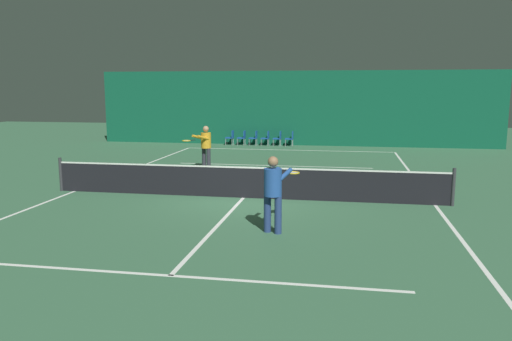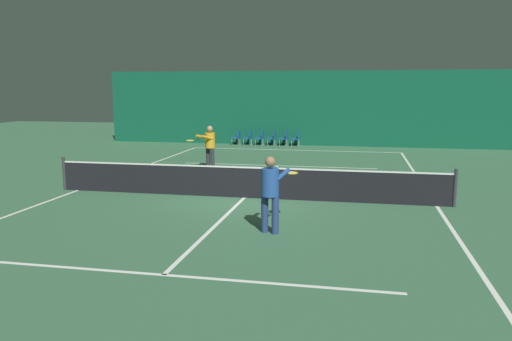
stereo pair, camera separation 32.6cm
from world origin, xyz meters
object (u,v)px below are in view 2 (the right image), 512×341
at_px(player_near, 271,188).
at_px(courtside_chair_5, 297,138).
at_px(player_far, 209,144).
at_px(courtside_chair_1, 249,137).
at_px(tennis_net, 244,181).
at_px(courtside_chair_2, 261,137).
at_px(courtside_chair_3, 273,137).
at_px(courtside_chair_4, 285,137).
at_px(courtside_chair_0, 237,137).

bearing_deg(player_near, courtside_chair_5, 25.00).
xyz_separation_m(player_far, courtside_chair_1, (-0.27, 8.73, -0.53)).
bearing_deg(player_near, player_far, 45.39).
distance_m(tennis_net, courtside_chair_2, 13.91).
relative_size(courtside_chair_3, courtside_chair_5, 1.00).
xyz_separation_m(courtside_chair_3, courtside_chair_4, (0.69, 0.00, 0.00)).
relative_size(courtside_chair_1, courtside_chair_3, 1.00).
bearing_deg(courtside_chair_0, courtside_chair_1, 90.00).
xyz_separation_m(player_near, courtside_chair_2, (-3.56, 17.16, -0.53)).
xyz_separation_m(courtside_chair_4, courtside_chair_5, (0.69, 0.00, 0.00)).
height_order(tennis_net, courtside_chair_2, tennis_net).
bearing_deg(courtside_chair_2, courtside_chair_1, -90.00).
bearing_deg(courtside_chair_1, courtside_chair_2, 90.00).
height_order(courtside_chair_1, courtside_chair_4, same).
bearing_deg(courtside_chair_0, courtside_chair_2, 90.00).
bearing_deg(player_near, courtside_chair_3, 29.56).
bearing_deg(player_near, courtside_chair_1, 34.01).
bearing_deg(courtside_chair_3, courtside_chair_0, -90.00).
bearing_deg(courtside_chair_5, courtside_chair_4, -90.00).
height_order(player_far, courtside_chair_2, player_far).
relative_size(tennis_net, courtside_chair_3, 14.29).
bearing_deg(tennis_net, player_far, 117.37).
height_order(player_near, courtside_chair_3, player_near).
xyz_separation_m(player_far, courtside_chair_3, (1.12, 8.73, -0.53)).
bearing_deg(courtside_chair_4, courtside_chair_0, -90.00).
bearing_deg(courtside_chair_0, courtside_chair_5, 90.00).
bearing_deg(player_far, courtside_chair_0, -141.52).
bearing_deg(courtside_chair_5, courtside_chair_3, -90.00).
bearing_deg(courtside_chair_0, tennis_net, 14.51).
height_order(player_far, courtside_chair_3, player_far).
distance_m(tennis_net, courtside_chair_0, 14.19).
bearing_deg(player_far, courtside_chair_2, -150.61).
height_order(player_near, courtside_chair_4, player_near).
bearing_deg(courtside_chair_1, courtside_chair_3, 90.00).
bearing_deg(courtside_chair_5, player_near, 4.93).
distance_m(courtside_chair_2, courtside_chair_3, 0.69).
relative_size(player_near, courtside_chair_1, 2.09).
xyz_separation_m(courtside_chair_1, courtside_chair_5, (2.78, 0.00, 0.00)).
distance_m(courtside_chair_4, courtside_chair_5, 0.69).
xyz_separation_m(player_far, courtside_chair_4, (1.82, 8.73, -0.53)).
distance_m(tennis_net, courtside_chair_5, 13.74).
distance_m(courtside_chair_2, courtside_chair_5, 2.08).
relative_size(player_far, courtside_chair_1, 2.09).
relative_size(courtside_chair_1, courtside_chair_5, 1.00).
xyz_separation_m(player_far, courtside_chair_0, (-0.96, 8.73, -0.53)).
distance_m(tennis_net, player_near, 3.74).
bearing_deg(courtside_chair_3, tennis_net, 6.12).
distance_m(courtside_chair_0, courtside_chair_4, 2.78).
distance_m(courtside_chair_0, courtside_chair_3, 2.08).
relative_size(tennis_net, courtside_chair_1, 14.29).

